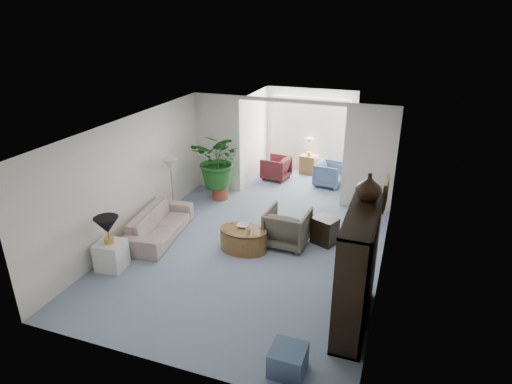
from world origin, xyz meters
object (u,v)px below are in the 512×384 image
at_px(side_table_dark, 325,231).
at_px(cabinet_urn, 369,187).
at_px(coffee_cup, 249,231).
at_px(sunroom_chair_maroon, 276,168).
at_px(sofa, 160,224).
at_px(plant_pot, 220,193).
at_px(framed_picture, 386,193).
at_px(table_lamp, 107,225).
at_px(end_table, 111,255).
at_px(wingback_chair, 287,227).
at_px(coffee_bowl, 243,226).
at_px(entertainment_cabinet, 357,270).
at_px(sunroom_table, 308,164).
at_px(ottoman, 288,360).
at_px(coffee_table, 243,240).
at_px(sunroom_chair_blue, 329,174).
at_px(floor_lamp, 170,165).

xyz_separation_m(side_table_dark, cabinet_urn, (0.90, -1.77, 1.76)).
xyz_separation_m(coffee_cup, sunroom_chair_maroon, (-0.72, 4.08, -0.18)).
distance_m(sofa, plant_pot, 2.29).
distance_m(framed_picture, table_lamp, 4.82).
xyz_separation_m(end_table, plant_pot, (0.56, 3.60, -0.10)).
height_order(table_lamp, side_table_dark, table_lamp).
height_order(end_table, plant_pot, end_table).
distance_m(wingback_chair, side_table_dark, 0.77).
xyz_separation_m(coffee_bowl, cabinet_urn, (2.40, -1.06, 1.56)).
xyz_separation_m(entertainment_cabinet, sunroom_table, (-2.17, 6.18, -0.64)).
relative_size(end_table, sunroom_chair_maroon, 0.74).
height_order(wingback_chair, cabinet_urn, cabinet_urn).
xyz_separation_m(framed_picture, ottoman, (-0.89, -2.45, -1.52)).
bearing_deg(coffee_table, sofa, -177.74).
bearing_deg(coffee_bowl, table_lamp, -142.54).
bearing_deg(coffee_table, sunroom_table, 87.78).
height_order(coffee_bowl, sunroom_table, sunroom_table).
relative_size(sofa, sunroom_chair_maroon, 2.77).
bearing_deg(sofa, ottoman, -133.97).
relative_size(wingback_chair, side_table_dark, 1.52).
distance_m(cabinet_urn, sunroom_chair_blue, 5.41).
relative_size(coffee_table, coffee_cup, 8.98).
height_order(coffee_cup, entertainment_cabinet, entertainment_cabinet).
height_order(coffee_table, ottoman, coffee_table).
xyz_separation_m(coffee_table, sunroom_chair_maroon, (-0.57, 3.98, 0.10)).
bearing_deg(sofa, coffee_table, -94.56).
xyz_separation_m(end_table, wingback_chair, (2.79, 1.93, 0.12)).
bearing_deg(floor_lamp, coffee_bowl, -21.37).
height_order(framed_picture, sunroom_table, framed_picture).
xyz_separation_m(framed_picture, cabinet_urn, (-0.23, -0.66, 0.33)).
height_order(table_lamp, floor_lamp, floor_lamp).
relative_size(side_table_dark, sunroom_table, 1.02).
distance_m(end_table, wingback_chair, 3.40).
height_order(sofa, cabinet_urn, cabinet_urn).
height_order(sofa, entertainment_cabinet, entertainment_cabinet).
distance_m(coffee_cup, side_table_dark, 1.61).
relative_size(coffee_table, cabinet_urn, 2.38).
relative_size(ottoman, sunroom_chair_blue, 0.64).
bearing_deg(coffee_table, end_table, -145.07).
bearing_deg(sunroom_chair_maroon, ottoman, 26.20).
relative_size(floor_lamp, entertainment_cabinet, 0.20).
relative_size(table_lamp, ottoman, 0.96).
bearing_deg(end_table, plant_pot, 81.11).
distance_m(coffee_table, side_table_dark, 1.67).
bearing_deg(table_lamp, wingback_chair, 34.74).
xyz_separation_m(coffee_cup, wingback_chair, (0.60, 0.61, -0.12)).
xyz_separation_m(coffee_table, sunroom_chair_blue, (0.93, 3.98, 0.10)).
xyz_separation_m(floor_lamp, coffee_table, (2.06, -0.89, -1.02)).
relative_size(cabinet_urn, plant_pot, 1.00).
bearing_deg(coffee_cup, coffee_bowl, 135.00).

